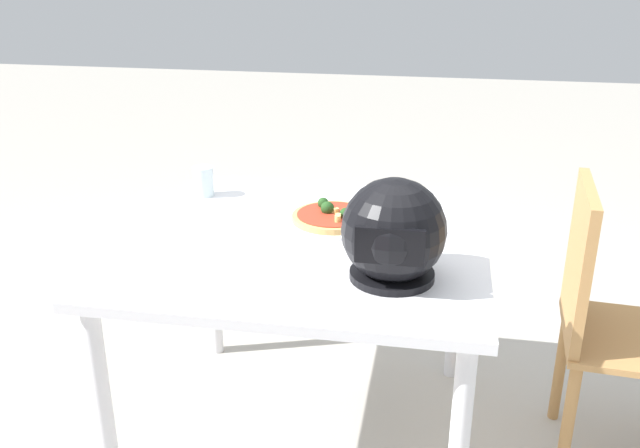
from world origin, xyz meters
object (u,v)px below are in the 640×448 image
object	(u,v)px
pizza	(333,216)
chair_side	(605,315)
dining_table	(307,261)
motorcycle_helmet	(394,232)
drinking_glass	(204,181)

from	to	relation	value
pizza	chair_side	bearing A→B (deg)	176.88
dining_table	pizza	world-z (taller)	pizza
pizza	motorcycle_helmet	bearing A→B (deg)	121.39
pizza	drinking_glass	size ratio (longest dim) A/B	2.47
dining_table	motorcycle_helmet	size ratio (longest dim) A/B	3.91
pizza	chair_side	size ratio (longest dim) A/B	0.28
pizza	motorcycle_helmet	world-z (taller)	motorcycle_helmet
pizza	chair_side	world-z (taller)	chair_side
motorcycle_helmet	chair_side	xyz separation A→B (m)	(-0.62, -0.30, -0.35)
dining_table	pizza	distance (m)	0.17
pizza	dining_table	bearing A→B (deg)	64.58
motorcycle_helmet	chair_side	distance (m)	0.77
motorcycle_helmet	chair_side	size ratio (longest dim) A/B	0.30
dining_table	drinking_glass	size ratio (longest dim) A/B	10.32
chair_side	drinking_glass	bearing A→B (deg)	-9.66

